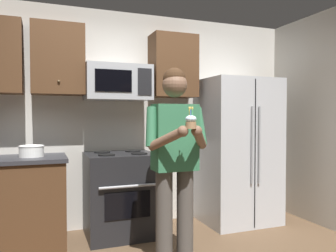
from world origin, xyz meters
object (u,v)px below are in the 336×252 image
object	(u,v)px
oven_range	(121,194)
person	(175,155)
cupcake	(191,122)
refrigerator	(238,151)
bowl_large_white	(32,151)
microwave	(118,83)

from	to	relation	value
oven_range	person	world-z (taller)	person
person	cupcake	size ratio (longest dim) A/B	10.13
oven_range	cupcake	size ratio (longest dim) A/B	5.36
person	cupcake	bearing A→B (deg)	-90.00
oven_range	refrigerator	xyz separation A→B (m)	(1.50, -0.04, 0.44)
cupcake	bowl_large_white	bearing A→B (deg)	132.47
oven_range	microwave	world-z (taller)	microwave
refrigerator	bowl_large_white	size ratio (longest dim) A/B	7.13
microwave	person	bearing A→B (deg)	-75.51
oven_range	microwave	xyz separation A→B (m)	(0.00, 0.12, 1.26)
microwave	refrigerator	size ratio (longest dim) A/B	0.41
refrigerator	oven_range	bearing A→B (deg)	178.50
microwave	person	distance (m)	1.32
oven_range	refrigerator	distance (m)	1.56
refrigerator	person	size ratio (longest dim) A/B	1.02
person	bowl_large_white	bearing A→B (deg)	140.72
microwave	person	xyz separation A→B (m)	(0.28, -1.07, -0.72)
person	refrigerator	bearing A→B (deg)	36.66
refrigerator	person	bearing A→B (deg)	-143.34
microwave	refrigerator	xyz separation A→B (m)	(1.50, -0.16, -0.82)
oven_range	cupcake	bearing A→B (deg)	-77.80
bowl_large_white	person	world-z (taller)	person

